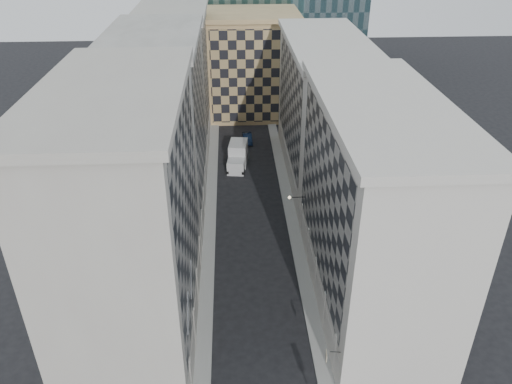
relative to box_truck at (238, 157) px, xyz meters
name	(u,v)px	position (x,y,z in m)	size (l,w,h in m)	color
sidewalk_west	(210,217)	(-3.89, -14.63, -1.47)	(1.50, 100.00, 0.15)	gray
sidewalk_east	(291,214)	(6.61, -14.63, -1.47)	(1.50, 100.00, 0.15)	gray
bldg_left_a	(131,223)	(-9.52, -33.63, 10.28)	(10.80, 22.80, 23.70)	#A49D94
bldg_left_b	(161,128)	(-9.52, -11.63, 9.78)	(10.80, 22.80, 22.70)	gray
bldg_left_c	(177,78)	(-9.52, 10.37, 9.28)	(10.80, 22.80, 21.70)	#A49D94
bldg_right_a	(372,206)	(12.24, -29.63, 8.78)	(10.80, 26.80, 20.70)	beige
bldg_right_b	(323,110)	(12.25, -2.63, 8.31)	(10.80, 28.80, 19.70)	beige
tan_block	(252,64)	(3.36, 23.27, 7.89)	(16.80, 14.80, 18.80)	tan
flagpoles_left	(189,295)	(-4.54, -38.63, 6.46)	(0.10, 6.33, 2.33)	gray
bracket_lamp	(291,197)	(5.74, -20.63, 4.66)	(1.98, 0.36, 0.36)	black
box_truck	(238,157)	(0.00, 0.00, 0.00)	(3.45, 6.75, 3.54)	#BEBEBE
dark_car	(247,138)	(1.80, 8.92, -0.84)	(1.50, 4.29, 1.41)	#101F3B
shop_sign	(327,356)	(6.31, -41.63, 2.29)	(1.20, 0.74, 0.82)	black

